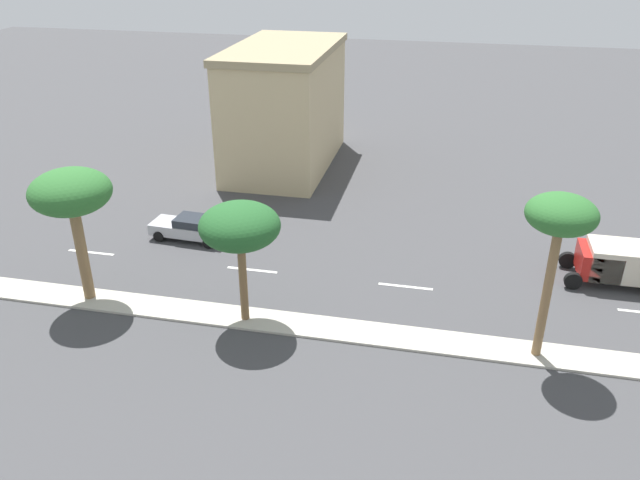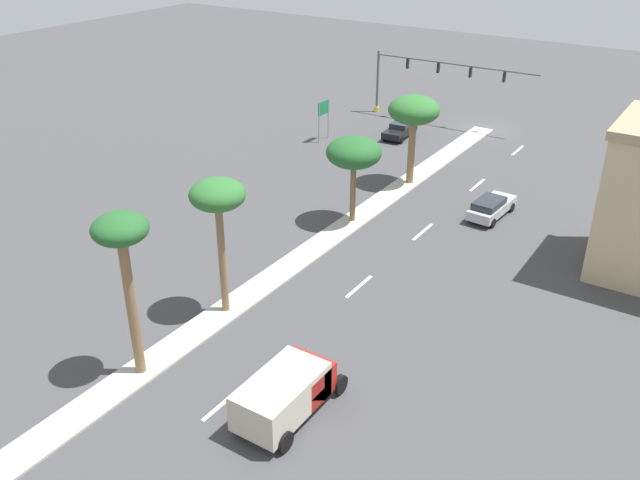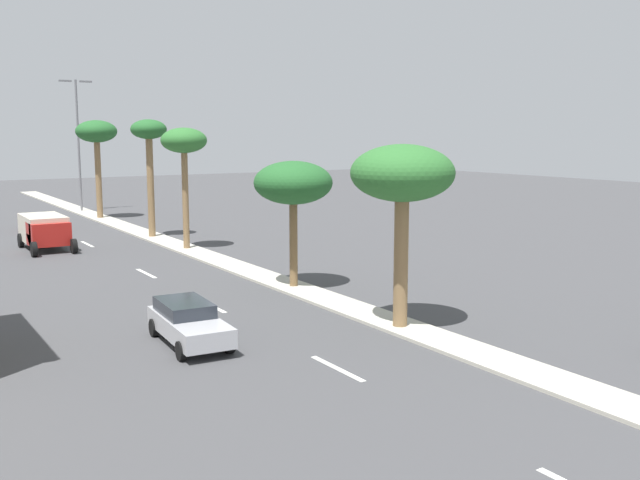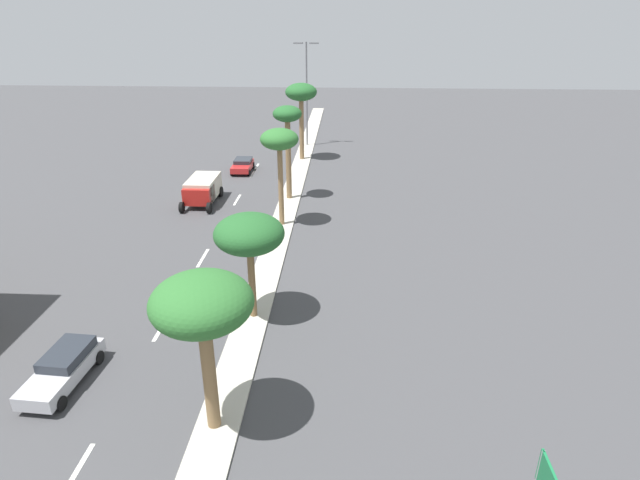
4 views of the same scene
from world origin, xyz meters
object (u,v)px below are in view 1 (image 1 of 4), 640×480
at_px(palm_tree_right, 71,195).
at_px(sedan_silver_far, 191,227).
at_px(commercial_building, 285,107).
at_px(palm_tree_outboard, 561,220).
at_px(palm_tree_leading, 240,227).
at_px(box_truck, 621,262).

relative_size(palm_tree_right, sedan_silver_far, 1.45).
bearing_deg(commercial_building, sedan_silver_far, -8.68).
xyz_separation_m(palm_tree_right, palm_tree_outboard, (0.16, 21.35, 0.88)).
bearing_deg(palm_tree_right, palm_tree_outboard, 89.57).
xyz_separation_m(palm_tree_right, sedan_silver_far, (-7.33, 2.40, -4.86)).
distance_m(palm_tree_outboard, sedan_silver_far, 21.18).
xyz_separation_m(palm_tree_right, palm_tree_leading, (0.20, 8.19, -0.75)).
relative_size(commercial_building, palm_tree_outboard, 1.75).
height_order(commercial_building, box_truck, commercial_building).
relative_size(commercial_building, box_truck, 2.41).
relative_size(palm_tree_leading, sedan_silver_far, 1.26).
bearing_deg(box_truck, commercial_building, -122.76).
bearing_deg(palm_tree_right, palm_tree_leading, 88.59).
distance_m(commercial_building, palm_tree_leading, 21.62).
bearing_deg(palm_tree_outboard, sedan_silver_far, -111.56).
xyz_separation_m(palm_tree_right, box_truck, (-7.25, 26.02, -4.40)).
height_order(commercial_building, palm_tree_leading, commercial_building).
height_order(commercial_building, palm_tree_outboard, commercial_building).
bearing_deg(palm_tree_right, commercial_building, 167.97).
relative_size(palm_tree_leading, palm_tree_outboard, 0.79).
distance_m(commercial_building, palm_tree_outboard, 27.20).
xyz_separation_m(palm_tree_outboard, box_truck, (-7.40, 4.67, -5.28)).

